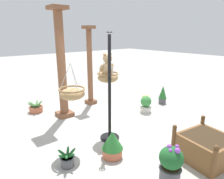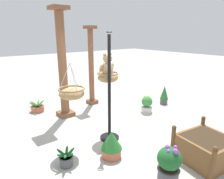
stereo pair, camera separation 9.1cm
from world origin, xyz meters
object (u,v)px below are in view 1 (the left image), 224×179
potted_plant_flowering_red (67,160)px  potted_plant_tall_leafy (146,104)px  display_pole_central (110,109)px  potted_plant_bushy_green (171,164)px  greenhouse_pillar_left (61,66)px  hanging_basket_with_teddy (108,77)px  potted_plant_small_succulent (163,95)px  greenhouse_pillar_right (90,68)px  hanging_basket_left_high (72,93)px  potted_plant_fern_front (112,144)px  wooden_planter_box (206,147)px  potted_plant_trailing_ivy (36,108)px  teddy_bear (107,66)px

potted_plant_flowering_red → potted_plant_tall_leafy: bearing=15.6°
display_pole_central → potted_plant_bushy_green: size_ratio=3.47×
potted_plant_bushy_green → greenhouse_pillar_left: bearing=91.0°
hanging_basket_with_teddy → potted_plant_small_succulent: 3.03m
greenhouse_pillar_right → potted_plant_flowering_red: 3.63m
hanging_basket_left_high → potted_plant_fern_front: (0.40, -0.78, -0.94)m
greenhouse_pillar_left → wooden_planter_box: bearing=-72.7°
potted_plant_bushy_green → potted_plant_small_succulent: (3.08, 2.47, -0.03)m
hanging_basket_left_high → potted_plant_small_succulent: size_ratio=1.15×
potted_plant_fern_front → potted_plant_small_succulent: 3.59m
potted_plant_fern_front → potted_plant_flowering_red: bearing=160.9°
hanging_basket_left_high → potted_plant_trailing_ivy: bearing=88.8°
hanging_basket_with_teddy → potted_plant_small_succulent: size_ratio=0.99×
greenhouse_pillar_left → greenhouse_pillar_right: 1.31m
potted_plant_bushy_green → hanging_basket_with_teddy: bearing=81.6°
hanging_basket_left_high → wooden_planter_box: 2.82m
hanging_basket_left_high → greenhouse_pillar_right: (1.82, 2.13, 0.04)m
teddy_bear → potted_plant_fern_front: size_ratio=1.00×
potted_plant_flowering_red → potted_plant_small_succulent: size_ratio=0.61×
wooden_planter_box → potted_plant_flowering_red: 2.65m
greenhouse_pillar_right → potted_plant_small_succulent: size_ratio=4.09×
greenhouse_pillar_left → potted_plant_bushy_green: bearing=-89.0°
potted_plant_tall_leafy → potted_plant_fern_front: bearing=-153.2°
greenhouse_pillar_right → display_pole_central: bearing=-113.5°
potted_plant_trailing_ivy → teddy_bear: bearing=-69.8°
potted_plant_fern_front → greenhouse_pillar_left: bearing=85.4°
greenhouse_pillar_left → potted_plant_bushy_green: 3.80m
teddy_bear → hanging_basket_with_teddy: bearing=-90.0°
display_pole_central → potted_plant_small_succulent: (2.93, 0.72, -0.42)m
greenhouse_pillar_left → potted_plant_trailing_ivy: 1.70m
display_pole_central → hanging_basket_with_teddy: (0.15, 0.25, 0.66)m
greenhouse_pillar_right → potted_plant_fern_front: bearing=-116.0°
greenhouse_pillar_left → potted_plant_fern_front: 2.76m
potted_plant_flowering_red → potted_plant_tall_leafy: potted_plant_tall_leafy is taller
potted_plant_trailing_ivy → greenhouse_pillar_right: bearing=-13.5°
potted_plant_flowering_red → potted_plant_trailing_ivy: bearing=81.0°
greenhouse_pillar_left → potted_plant_small_succulent: (3.14, -1.16, -1.16)m
potted_plant_small_succulent → greenhouse_pillar_left: bearing=159.7°
teddy_bear → wooden_planter_box: teddy_bear is taller
display_pole_central → potted_plant_trailing_ivy: display_pole_central is taller
potted_plant_fern_front → potted_plant_trailing_ivy: potted_plant_fern_front is taller
display_pole_central → potted_plant_trailing_ivy: (-0.76, 2.74, -0.63)m
display_pole_central → hanging_basket_left_high: bearing=167.3°
greenhouse_pillar_right → potted_plant_tall_leafy: greenhouse_pillar_right is taller
teddy_bear → potted_plant_tall_leafy: 2.26m
potted_plant_trailing_ivy → hanging_basket_with_teddy: bearing=-69.9°
potted_plant_bushy_green → potted_plant_trailing_ivy: size_ratio=1.42×
teddy_bear → potted_plant_small_succulent: size_ratio=0.85×
hanging_basket_with_teddy → potted_plant_fern_front: size_ratio=1.15×
potted_plant_fern_front → teddy_bear: bearing=57.2°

